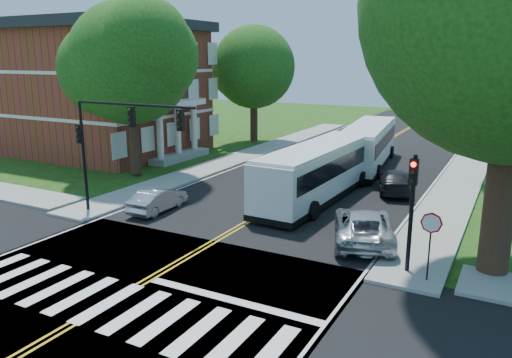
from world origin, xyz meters
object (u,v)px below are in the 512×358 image
Objects in this scene: hatchback at (158,200)px; dark_sedan at (396,181)px; bus_follow at (368,145)px; bus_lead at (318,171)px; signal_nw at (115,132)px; signal_ne at (412,198)px; suv at (363,226)px.

hatchback is 0.81× the size of dark_sedan.
bus_follow is at bearing -74.94° from dark_sedan.
bus_lead is at bearing 82.77° from bus_follow.
bus_follow is 2.64× the size of dark_sedan.
dark_sedan is (10.96, 11.64, -3.69)m from signal_nw.
signal_ne reaches higher than bus_lead.
signal_nw is at bearing 32.37° from dark_sedan.
bus_follow is at bearing -115.49° from hatchback.
signal_ne is at bearing 90.54° from dark_sedan.
dark_sedan is at bearing 104.90° from signal_ne.
dark_sedan is at bearing -133.31° from bus_lead.
hatchback is at bearing 29.54° from dark_sedan.
bus_lead is at bearing -139.75° from hatchback.
signal_nw is 19.59m from bus_follow.
signal_ne reaches higher than hatchback.
bus_lead is at bearing -71.37° from suv.
signal_ne is (14.06, 0.01, -1.41)m from signal_nw.
signal_nw reaches higher than hatchback.
signal_ne is 0.95× the size of dark_sedan.
signal_ne is at bearing 114.41° from suv.
signal_ne is 1.17× the size of hatchback.
suv is at bearing 98.39° from bus_follow.
bus_lead is 0.99× the size of bus_follow.
bus_lead is 2.60× the size of dark_sedan.
signal_ne is 12.25m from dark_sedan.
hatchback is at bearing -15.52° from suv.
dark_sedan is at bearing 46.72° from signal_nw.
signal_nw is at bearing 63.20° from hatchback.
signal_nw is 1.90× the size of hatchback.
bus_lead is (7.37, 8.08, -2.73)m from signal_nw.
bus_lead is 9.84m from bus_follow.
signal_nw is 1.35× the size of suv.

